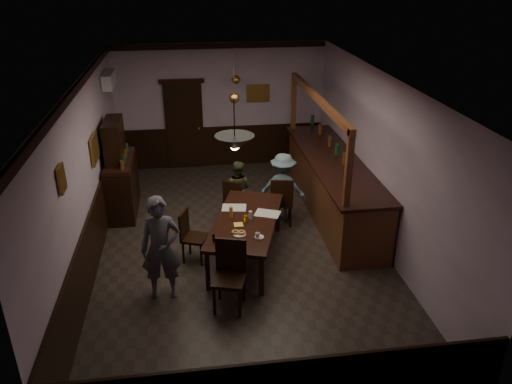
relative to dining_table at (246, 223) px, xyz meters
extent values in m
cube|color=#2D2621|center=(-0.06, 0.42, -0.69)|extent=(5.00, 8.00, 0.01)
cube|color=white|center=(-0.06, 0.42, 2.31)|extent=(5.00, 8.00, 0.01)
cube|color=#AC97B0|center=(-0.06, 4.42, 0.81)|extent=(5.00, 0.01, 3.00)
cube|color=#AC97B0|center=(-0.06, -3.58, 0.81)|extent=(5.00, 0.01, 3.00)
cube|color=#AC97B0|center=(-2.56, 0.42, 0.81)|extent=(0.01, 8.00, 3.00)
cube|color=#AC97B0|center=(2.44, 0.42, 0.81)|extent=(0.01, 8.00, 3.00)
cube|color=black|center=(0.00, 0.00, 0.03)|extent=(1.61, 2.40, 0.06)
cube|color=black|center=(-0.70, -0.85, -0.34)|extent=(0.07, 0.07, 0.69)
cube|color=black|center=(0.10, -1.10, -0.34)|extent=(0.07, 0.07, 0.69)
cube|color=black|center=(-0.10, 1.10, -0.34)|extent=(0.07, 0.07, 0.69)
cube|color=black|center=(0.70, 0.85, -0.34)|extent=(0.07, 0.07, 0.69)
cube|color=black|center=(-0.03, 1.42, -0.27)|extent=(0.52, 0.52, 0.05)
cube|color=black|center=(-0.11, 1.27, -0.03)|extent=(0.36, 0.21, 0.46)
cube|color=black|center=(0.18, 1.49, -0.49)|extent=(0.04, 0.04, 0.39)
cube|color=black|center=(-0.09, 1.63, -0.49)|extent=(0.04, 0.04, 0.39)
cube|color=black|center=(0.04, 1.21, -0.49)|extent=(0.04, 0.04, 0.39)
cube|color=black|center=(-0.24, 1.36, -0.49)|extent=(0.04, 0.04, 0.39)
cube|color=black|center=(0.83, 1.16, -0.22)|extent=(0.49, 0.49, 0.05)
cube|color=black|center=(0.80, 0.96, 0.05)|extent=(0.43, 0.11, 0.51)
cube|color=black|center=(1.03, 1.30, -0.46)|extent=(0.04, 0.04, 0.44)
cube|color=black|center=(0.69, 1.36, -0.46)|extent=(0.04, 0.04, 0.44)
cube|color=black|center=(0.98, 0.96, -0.46)|extent=(0.04, 0.04, 0.44)
cube|color=black|center=(0.63, 1.01, -0.46)|extent=(0.04, 0.04, 0.44)
cube|color=black|center=(-0.42, -1.34, -0.19)|extent=(0.57, 0.57, 0.05)
cube|color=black|center=(-0.36, -1.14, 0.10)|extent=(0.45, 0.17, 0.55)
cube|color=black|center=(-0.65, -1.46, -0.45)|extent=(0.04, 0.04, 0.47)
cube|color=black|center=(-0.29, -1.57, -0.45)|extent=(0.04, 0.04, 0.47)
cube|color=black|center=(-0.54, -1.11, -0.45)|extent=(0.04, 0.04, 0.47)
cube|color=black|center=(-0.19, -1.21, -0.45)|extent=(0.04, 0.04, 0.47)
cube|color=black|center=(-0.87, 0.06, -0.26)|extent=(0.51, 0.51, 0.05)
cube|color=black|center=(-1.04, 0.13, -0.01)|extent=(0.18, 0.38, 0.47)
cube|color=black|center=(-0.78, -0.14, -0.48)|extent=(0.04, 0.04, 0.40)
cube|color=black|center=(-0.67, 0.15, -0.48)|extent=(0.04, 0.04, 0.40)
cube|color=black|center=(-1.08, -0.03, -0.48)|extent=(0.04, 0.04, 0.40)
cube|color=black|center=(-0.96, 0.27, -0.48)|extent=(0.04, 0.04, 0.40)
imported|color=#4C4C56|center=(-1.37, -0.88, 0.14)|extent=(0.60, 0.40, 1.66)
imported|color=#43492B|center=(0.03, 1.61, -0.11)|extent=(0.70, 0.64, 1.16)
imported|color=slate|center=(0.89, 1.35, 0.00)|extent=(1.01, 0.79, 1.37)
cube|color=silver|center=(-0.15, 0.45, 0.07)|extent=(0.46, 0.36, 0.01)
cube|color=silver|center=(0.39, 0.15, 0.07)|extent=(0.50, 0.44, 0.01)
cube|color=#FED95D|center=(-0.14, -0.17, 0.07)|extent=(0.19, 0.19, 0.00)
cylinder|color=white|center=(0.14, -0.63, 0.07)|extent=(0.15, 0.15, 0.01)
imported|color=white|center=(0.11, -0.64, 0.11)|extent=(0.10, 0.10, 0.07)
cylinder|color=white|center=(-0.17, -0.50, 0.07)|extent=(0.22, 0.22, 0.01)
torus|color=#C68C47|center=(-0.22, -0.47, 0.10)|extent=(0.13, 0.13, 0.04)
torus|color=#C68C47|center=(-0.13, -0.49, 0.10)|extent=(0.13, 0.13, 0.04)
cylinder|color=gold|center=(-0.02, -0.10, 0.12)|extent=(0.07, 0.07, 0.12)
cylinder|color=#BF721E|center=(-0.24, 0.09, 0.16)|extent=(0.06, 0.06, 0.20)
cylinder|color=silver|center=(0.08, -0.01, 0.14)|extent=(0.06, 0.06, 0.15)
cylinder|color=black|center=(-0.58, -0.65, 0.13)|extent=(0.04, 0.04, 0.14)
cube|color=black|center=(-2.26, 2.12, -0.16)|extent=(0.52, 1.46, 1.05)
cube|color=black|center=(-2.26, 2.12, 0.41)|extent=(0.50, 1.41, 0.08)
cube|color=black|center=(-2.31, 2.12, 0.83)|extent=(0.31, 0.94, 0.84)
cube|color=#4D2714|center=(1.94, 1.48, -0.13)|extent=(0.91, 4.26, 1.11)
cube|color=black|center=(1.92, 1.48, 0.45)|extent=(1.01, 4.36, 0.06)
cube|color=#4D2714|center=(1.53, 1.48, 1.70)|extent=(0.10, 4.15, 0.12)
cube|color=#4D2714|center=(1.53, -0.55, 1.09)|extent=(0.10, 0.10, 1.32)
cube|color=#4D2714|center=(1.53, 3.50, 1.09)|extent=(0.10, 0.10, 1.32)
cube|color=black|center=(-0.96, 4.37, 0.36)|extent=(0.90, 0.06, 2.10)
cube|color=white|center=(-2.44, 3.32, 1.76)|extent=(0.20, 0.85, 0.30)
cube|color=olive|center=(-2.52, -1.18, 1.46)|extent=(0.04, 0.28, 0.36)
cube|color=olive|center=(-2.52, 1.22, 1.01)|extent=(0.04, 0.62, 0.48)
cube|color=olive|center=(0.84, 4.38, 1.11)|extent=(0.55, 0.04, 0.42)
cylinder|color=black|center=(-0.24, -0.76, 2.01)|extent=(0.02, 0.02, 0.62)
cone|color=black|center=(-0.24, -0.76, 1.70)|extent=(0.56, 0.56, 0.22)
sphere|color=#FFD88C|center=(-0.24, -0.76, 1.65)|extent=(0.12, 0.12, 0.12)
cylinder|color=#BF8C3F|center=(0.04, 2.05, 1.96)|extent=(0.02, 0.02, 0.70)
cone|color=#BF8C3F|center=(0.04, 2.05, 1.61)|extent=(0.20, 0.20, 0.22)
sphere|color=#FFD88C|center=(0.04, 2.05, 1.56)|extent=(0.12, 0.12, 0.12)
cylinder|color=#BF8C3F|center=(0.24, 3.65, 1.96)|extent=(0.02, 0.02, 0.70)
cone|color=#BF8C3F|center=(0.24, 3.65, 1.61)|extent=(0.20, 0.20, 0.22)
sphere|color=#FFD88C|center=(0.24, 3.65, 1.56)|extent=(0.12, 0.12, 0.12)
camera|label=1|loc=(-0.87, -7.35, 4.02)|focal=35.00mm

